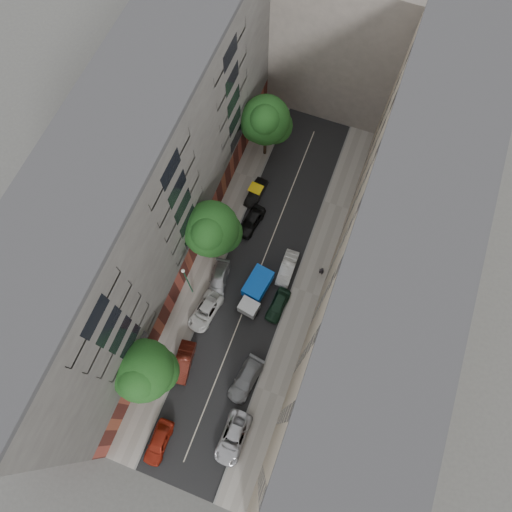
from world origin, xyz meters
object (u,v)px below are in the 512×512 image
at_px(car_left_3, 219,280).
at_px(car_left_4, 251,221).
at_px(tree_mid, 212,231).
at_px(car_right_0, 233,438).
at_px(car_left_2, 205,311).
at_px(car_right_2, 278,305).
at_px(car_left_0, 159,442).
at_px(tree_far, 266,122).
at_px(lamp_post, 187,279).
at_px(pedestrian, 322,271).
at_px(tarp_truck, 255,291).
at_px(car_right_3, 287,268).
at_px(tree_near, 144,372).
at_px(car_left_1, 184,362).
at_px(car_right_1, 246,380).
at_px(car_left_5, 256,193).

distance_m(car_left_3, car_left_4, 7.64).
bearing_deg(car_left_3, tree_mid, 108.66).
xyz_separation_m(car_right_0, tree_mid, (-8.72, 16.91, 5.32)).
relative_size(car_left_2, car_right_2, 1.19).
bearing_deg(car_left_0, car_right_0, 22.46).
height_order(car_left_2, tree_far, tree_far).
xyz_separation_m(car_left_3, lamp_post, (-2.20, -2.08, 3.76)).
height_order(car_left_3, pedestrian, pedestrian).
xyz_separation_m(tarp_truck, car_left_3, (-4.15, -0.04, -0.66)).
xyz_separation_m(car_right_3, lamp_post, (-8.60, -5.88, 3.73)).
distance_m(car_left_4, tree_near, 19.99).
bearing_deg(car_right_3, tree_near, -119.64).
relative_size(car_left_0, car_left_4, 0.99).
bearing_deg(car_left_1, car_left_3, 81.71).
bearing_deg(car_right_0, tree_mid, 117.61).
relative_size(car_left_4, tree_mid, 0.47).
distance_m(car_left_2, car_right_0, 12.58).
bearing_deg(tarp_truck, tree_far, 115.65).
xyz_separation_m(lamp_post, pedestrian, (12.13, 6.76, -3.47)).
relative_size(car_left_4, lamp_post, 0.61).
bearing_deg(car_right_0, pedestrian, 82.02).
relative_size(car_left_2, car_right_1, 0.96).
xyz_separation_m(car_right_2, lamp_post, (-9.03, -1.68, 3.75)).
xyz_separation_m(car_left_3, car_right_2, (6.83, -0.40, 0.02)).
bearing_deg(car_right_1, car_left_4, 117.63).
height_order(tree_far, pedestrian, tree_far).
distance_m(car_left_5, tree_far, 7.91).
height_order(car_left_2, lamp_post, lamp_post).
height_order(tarp_truck, car_left_4, tarp_truck).
height_order(car_left_5, lamp_post, lamp_post).
height_order(car_left_0, car_left_3, car_left_0).
distance_m(tarp_truck, car_left_2, 5.60).
bearing_deg(tree_far, car_left_0, -87.09).
height_order(tarp_truck, lamp_post, lamp_post).
bearing_deg(car_left_1, car_right_1, -2.93).
distance_m(lamp_post, pedestrian, 14.32).
height_order(car_left_1, tree_far, tree_far).
bearing_deg(tree_near, car_left_5, 85.01).
height_order(car_left_0, car_right_1, car_left_0).
distance_m(car_left_0, tree_near, 7.62).
relative_size(car_left_3, pedestrian, 2.82).
xyz_separation_m(car_left_2, car_right_2, (6.83, 3.26, 0.02)).
xyz_separation_m(tree_mid, pedestrian, (11.45, 1.75, -5.08)).
relative_size(car_left_5, tree_mid, 0.43).
bearing_deg(tree_near, pedestrian, 53.79).
bearing_deg(car_right_0, car_left_3, 117.60).
xyz_separation_m(car_left_0, car_left_2, (-0.80, 13.14, -0.07)).
bearing_deg(car_right_1, car_left_0, -115.77).
bearing_deg(car_left_1, tree_far, 83.71).
xyz_separation_m(car_left_2, tree_near, (-1.99, -7.94, 4.90)).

